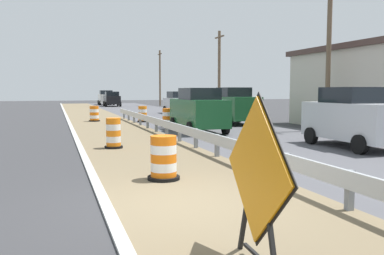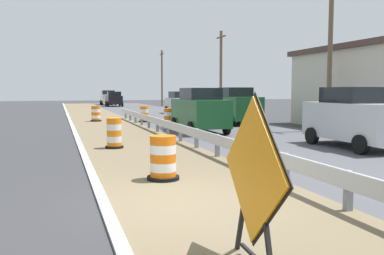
# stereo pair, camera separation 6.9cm
# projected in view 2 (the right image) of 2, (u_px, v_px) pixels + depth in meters

# --- Properties ---
(ground_plane) EXTENTS (160.00, 160.00, 0.00)m
(ground_plane) POSITION_uv_depth(u_px,v_px,m) (178.00, 203.00, 7.46)
(ground_plane) COLOR #333335
(median_dirt_strip) EXTENTS (4.01, 120.00, 0.01)m
(median_dirt_strip) POSITION_uv_depth(u_px,v_px,m) (219.00, 199.00, 7.71)
(median_dirt_strip) COLOR #706047
(median_dirt_strip) RESTS_ON ground
(curb_near_edge) EXTENTS (0.20, 120.00, 0.11)m
(curb_near_edge) POSITION_uv_depth(u_px,v_px,m) (106.00, 209.00, 7.05)
(curb_near_edge) COLOR #ADADA8
(curb_near_edge) RESTS_ON ground
(guardrail_median) EXTENTS (0.18, 46.38, 0.71)m
(guardrail_median) POSITION_uv_depth(u_px,v_px,m) (283.00, 162.00, 8.85)
(guardrail_median) COLOR #ADB2B7
(guardrail_median) RESTS_ON ground
(warning_sign_diamond) EXTENTS (0.14, 1.81, 2.05)m
(warning_sign_diamond) POSITION_uv_depth(u_px,v_px,m) (253.00, 176.00, 4.71)
(warning_sign_diamond) COLOR black
(warning_sign_diamond) RESTS_ON ground
(traffic_barrel_nearest) EXTENTS (0.75, 0.75, 1.02)m
(traffic_barrel_nearest) POSITION_uv_depth(u_px,v_px,m) (163.00, 160.00, 9.41)
(traffic_barrel_nearest) COLOR orange
(traffic_barrel_nearest) RESTS_ON ground
(traffic_barrel_close) EXTENTS (0.65, 0.65, 1.08)m
(traffic_barrel_close) POSITION_uv_depth(u_px,v_px,m) (114.00, 135.00, 14.56)
(traffic_barrel_close) COLOR orange
(traffic_barrel_close) RESTS_ON ground
(traffic_barrel_mid) EXTENTS (0.75, 0.75, 1.05)m
(traffic_barrel_mid) POSITION_uv_depth(u_px,v_px,m) (169.00, 119.00, 23.01)
(traffic_barrel_mid) COLOR orange
(traffic_barrel_mid) RESTS_ON ground
(traffic_barrel_far) EXTENTS (0.70, 0.70, 1.04)m
(traffic_barrel_far) POSITION_uv_depth(u_px,v_px,m) (144.00, 115.00, 26.69)
(traffic_barrel_far) COLOR orange
(traffic_barrel_far) RESTS_ON ground
(traffic_barrel_farther) EXTENTS (0.74, 0.74, 1.03)m
(traffic_barrel_farther) POSITION_uv_depth(u_px,v_px,m) (96.00, 114.00, 27.21)
(traffic_barrel_farther) COLOR orange
(traffic_barrel_farther) RESTS_ON ground
(car_lead_near_lane) EXTENTS (2.14, 4.27, 2.07)m
(car_lead_near_lane) POSITION_uv_depth(u_px,v_px,m) (108.00, 98.00, 58.57)
(car_lead_near_lane) COLOR silver
(car_lead_near_lane) RESTS_ON ground
(car_trailing_near_lane) EXTENTS (2.06, 4.24, 2.24)m
(car_trailing_near_lane) POSITION_uv_depth(u_px,v_px,m) (236.00, 106.00, 25.03)
(car_trailing_near_lane) COLOR #195128
(car_trailing_near_lane) RESTS_ON ground
(car_lead_far_lane) EXTENTS (2.10, 4.04, 1.92)m
(car_lead_far_lane) POSITION_uv_depth(u_px,v_px,m) (114.00, 99.00, 53.00)
(car_lead_far_lane) COLOR black
(car_lead_far_lane) RESTS_ON ground
(car_mid_far_lane) EXTENTS (2.02, 4.34, 1.97)m
(car_mid_far_lane) POSITION_uv_depth(u_px,v_px,m) (180.00, 103.00, 36.15)
(car_mid_far_lane) COLOR silver
(car_mid_far_lane) RESTS_ON ground
(car_trailing_far_lane) EXTENTS (2.02, 4.60, 2.18)m
(car_trailing_far_lane) POSITION_uv_depth(u_px,v_px,m) (199.00, 110.00, 20.27)
(car_trailing_far_lane) COLOR #195128
(car_trailing_far_lane) RESTS_ON ground
(car_distant_a) EXTENTS (2.08, 4.12, 2.17)m
(car_distant_a) POSITION_uv_depth(u_px,v_px,m) (356.00, 118.00, 14.62)
(car_distant_a) COLOR silver
(car_distant_a) RESTS_ON ground
(utility_pole_near) EXTENTS (0.24, 1.80, 7.29)m
(utility_pole_near) POSITION_uv_depth(u_px,v_px,m) (330.00, 56.00, 20.44)
(utility_pole_near) COLOR brown
(utility_pole_near) RESTS_ON ground
(utility_pole_mid) EXTENTS (0.24, 1.80, 7.02)m
(utility_pole_mid) POSITION_uv_depth(u_px,v_px,m) (221.00, 71.00, 34.40)
(utility_pole_mid) COLOR brown
(utility_pole_mid) RESTS_ON ground
(utility_pole_far) EXTENTS (0.24, 1.80, 7.39)m
(utility_pole_far) POSITION_uv_depth(u_px,v_px,m) (162.00, 77.00, 54.70)
(utility_pole_far) COLOR brown
(utility_pole_far) RESTS_ON ground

